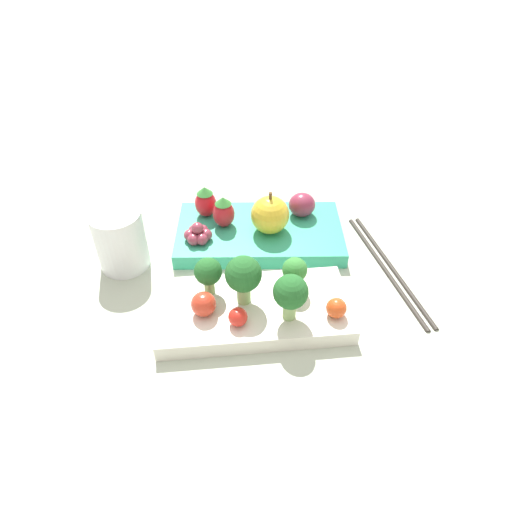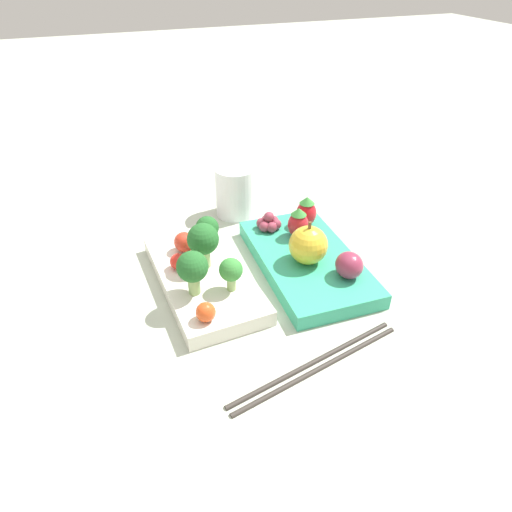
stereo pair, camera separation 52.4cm
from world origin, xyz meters
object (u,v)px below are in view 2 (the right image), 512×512
(bento_box_fruit, at_px, (306,260))
(cherry_tomato_2, at_px, (184,242))
(broccoli_floret_0, at_px, (231,271))
(apple, at_px, (308,245))
(broccoli_floret_3, at_px, (203,241))
(cherry_tomato_1, at_px, (206,312))
(broccoli_floret_2, at_px, (192,268))
(cherry_tomato_0, at_px, (178,262))
(broccoli_floret_1, at_px, (207,229))
(chopsticks_pair, at_px, (317,364))
(plum, at_px, (349,265))
(strawberry_1, at_px, (306,211))
(strawberry_0, at_px, (298,223))
(grape_cluster, at_px, (269,223))
(drinking_cup, at_px, (235,191))
(bento_box_savoury, at_px, (204,278))

(bento_box_fruit, relative_size, cherry_tomato_2, 8.23)
(broccoli_floret_0, bearing_deg, apple, -79.64)
(broccoli_floret_3, height_order, cherry_tomato_1, broccoli_floret_3)
(broccoli_floret_2, distance_m, cherry_tomato_1, 0.06)
(broccoli_floret_0, bearing_deg, broccoli_floret_2, 77.64)
(cherry_tomato_0, bearing_deg, broccoli_floret_1, -56.92)
(apple, bearing_deg, broccoli_floret_3, 73.66)
(chopsticks_pair, bearing_deg, broccoli_floret_3, 20.04)
(apple, relative_size, plum, 1.61)
(strawberry_1, xyz_separation_m, plum, (-0.13, 0.01, -0.01))
(cherry_tomato_2, relative_size, plum, 0.74)
(strawberry_0, xyz_separation_m, grape_cluster, (0.03, 0.03, -0.01))
(bento_box_fruit, distance_m, drinking_cup, 0.18)
(apple, xyz_separation_m, strawberry_0, (0.06, -0.01, -0.00))
(strawberry_0, distance_m, plum, 0.11)
(broccoli_floret_3, bearing_deg, strawberry_0, -80.69)
(bento_box_savoury, bearing_deg, drinking_cup, -31.25)
(broccoli_floret_1, distance_m, cherry_tomato_0, 0.06)
(apple, relative_size, grape_cluster, 1.61)
(broccoli_floret_2, xyz_separation_m, drinking_cup, (0.20, -0.12, -0.02))
(strawberry_1, height_order, plum, strawberry_1)
(bento_box_savoury, relative_size, apple, 3.72)
(bento_box_fruit, relative_size, chopsticks_pair, 1.07)
(broccoli_floret_2, height_order, strawberry_0, broccoli_floret_2)
(bento_box_fruit, height_order, grape_cluster, grape_cluster)
(cherry_tomato_0, height_order, cherry_tomato_1, cherry_tomato_1)
(broccoli_floret_3, distance_m, cherry_tomato_0, 0.04)
(bento_box_savoury, relative_size, broccoli_floret_0, 5.08)
(grape_cluster, bearing_deg, apple, -170.38)
(broccoli_floret_1, height_order, drinking_cup, drinking_cup)
(plum, relative_size, chopsticks_pair, 0.17)
(broccoli_floret_0, relative_size, cherry_tomato_2, 1.58)
(drinking_cup, xyz_separation_m, chopsticks_pair, (-0.33, 0.02, -0.04))
(broccoli_floret_2, relative_size, broccoli_floret_3, 0.93)
(apple, height_order, strawberry_0, apple)
(cherry_tomato_0, bearing_deg, apple, -105.47)
(broccoli_floret_3, bearing_deg, plum, -117.47)
(broccoli_floret_3, height_order, strawberry_0, broccoli_floret_3)
(cherry_tomato_0, relative_size, apple, 0.35)
(cherry_tomato_1, xyz_separation_m, cherry_tomato_2, (0.14, -0.01, 0.00))
(broccoli_floret_1, distance_m, cherry_tomato_1, 0.14)
(broccoli_floret_1, relative_size, broccoli_floret_2, 0.84)
(drinking_cup, bearing_deg, broccoli_floret_3, 148.54)
(bento_box_savoury, relative_size, cherry_tomato_0, 10.61)
(strawberry_1, height_order, grape_cluster, strawberry_1)
(broccoli_floret_1, xyz_separation_m, apple, (-0.07, -0.11, -0.00))
(broccoli_floret_1, xyz_separation_m, strawberry_0, (-0.02, -0.12, -0.01))
(broccoli_floret_3, relative_size, drinking_cup, 0.77)
(bento_box_savoury, distance_m, broccoli_floret_3, 0.05)
(broccoli_floret_1, height_order, cherry_tomato_1, broccoli_floret_1)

